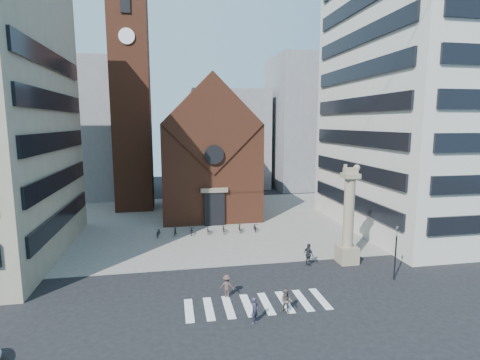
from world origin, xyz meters
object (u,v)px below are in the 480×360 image
(lion_column, at_px, (348,224))
(pedestrian_2, at_px, (309,255))
(pedestrian_0, at_px, (255,310))
(pedestrian_1, at_px, (286,301))
(scooter_0, at_px, (158,232))
(traffic_light, at_px, (396,251))

(lion_column, xyz_separation_m, pedestrian_2, (-3.54, 0.00, -2.49))
(pedestrian_0, relative_size, pedestrian_1, 1.02)
(lion_column, relative_size, scooter_0, 4.89)
(traffic_light, xyz_separation_m, pedestrian_2, (-5.54, 4.00, -1.32))
(traffic_light, bearing_deg, lion_column, 116.46)
(traffic_light, height_order, pedestrian_1, traffic_light)
(traffic_light, relative_size, pedestrian_1, 2.71)
(pedestrian_2, bearing_deg, pedestrian_1, 127.92)
(lion_column, xyz_separation_m, scooter_0, (-16.44, 10.68, -2.94))
(traffic_light, relative_size, pedestrian_0, 2.65)
(scooter_0, bearing_deg, lion_column, -27.08)
(traffic_light, xyz_separation_m, pedestrian_1, (-9.86, -3.44, -1.49))
(pedestrian_0, bearing_deg, pedestrian_2, 7.74)
(lion_column, relative_size, traffic_light, 2.02)
(traffic_light, height_order, scooter_0, traffic_light)
(lion_column, height_order, pedestrian_0, lion_column)
(lion_column, relative_size, pedestrian_1, 5.47)
(lion_column, bearing_deg, pedestrian_2, 180.00)
(lion_column, bearing_deg, pedestrian_0, -140.82)
(pedestrian_0, relative_size, pedestrian_2, 0.84)
(traffic_light, height_order, pedestrian_2, traffic_light)
(lion_column, relative_size, pedestrian_2, 4.47)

